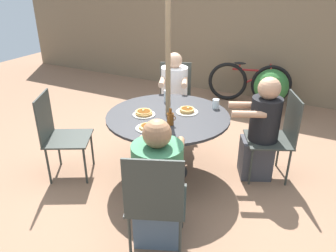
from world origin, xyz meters
The scene contains 20 objects.
ground_plane centered at (0.00, 0.00, 0.00)m, with size 12.00×12.00×0.00m, color #8C664C.
back_fence centered at (0.00, 2.94, 0.97)m, with size 10.00×0.06×1.95m, color #7A664C.
patio_table centered at (0.00, 0.00, 0.61)m, with size 1.29×1.29×0.71m.
umbrella_pole centered at (0.00, 0.00, 1.25)m, with size 0.05×0.05×2.50m, color #846B4C.
patio_chair_north centered at (-1.02, -0.56, 0.53)m, with size 0.62×0.62×0.94m.
patio_chair_east centered at (0.45, -1.08, 0.53)m, with size 0.59×0.59×0.94m.
diner_east centered at (0.38, -0.90, 0.49)m, with size 0.54×0.60×1.10m.
patio_chair_south centered at (1.06, 0.49, 0.53)m, with size 0.60×0.60×0.94m.
diner_south centered at (0.89, 0.41, 0.53)m, with size 0.57×0.48×1.13m.
patio_chair_west centered at (-0.44, 1.08, 0.53)m, with size 0.59×0.59×0.94m.
diner_west centered at (-0.37, 0.91, 0.52)m, with size 0.50×0.58×1.13m.
pancake_plate_a centered at (0.15, 0.15, 0.73)m, with size 0.23×0.23×0.06m.
pancake_plate_b centered at (-0.02, -0.38, 0.72)m, with size 0.23×0.23×0.04m.
pancake_plate_c centered at (-0.22, -0.12, 0.73)m, with size 0.23×0.23×0.06m.
syrup_bottle centered at (0.13, -0.20, 0.77)m, with size 0.09×0.07×0.17m.
coffee_cup centered at (0.23, -0.52, 0.76)m, with size 0.08×0.08×0.10m.
drinking_glass_a centered at (0.38, 0.41, 0.76)m, with size 0.07×0.07×0.10m, color silver.
drinking_glass_b centered at (-0.19, 0.35, 0.77)m, with size 0.07×0.07×0.13m, color silver.
bicycle centered at (0.21, 2.63, 0.34)m, with size 1.37×0.48×0.69m.
potted_shrub centered at (0.64, 2.24, 0.39)m, with size 0.53×0.53×0.72m.
Camera 1 is at (1.44, -2.79, 2.06)m, focal length 35.00 mm.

